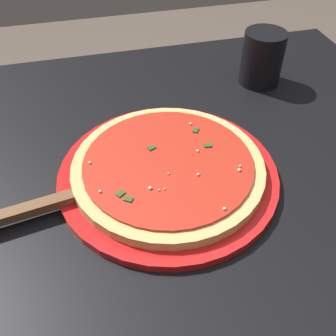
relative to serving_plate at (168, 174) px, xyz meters
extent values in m
cube|color=black|center=(0.36, -0.43, -0.39)|extent=(0.06, 0.06, 0.71)
cube|color=black|center=(0.36, 0.34, -0.39)|extent=(0.06, 0.06, 0.71)
cube|color=black|center=(-0.05, -0.04, -0.02)|extent=(0.96, 0.91, 0.03)
cylinder|color=red|center=(0.00, 0.00, 0.00)|extent=(0.33, 0.33, 0.01)
cylinder|color=#DBB26B|center=(0.00, 0.00, 0.01)|extent=(0.29, 0.29, 0.02)
cylinder|color=red|center=(0.00, 0.00, 0.02)|extent=(0.25, 0.25, 0.00)
sphere|color=#EFEACC|center=(-0.05, 0.04, 0.03)|extent=(0.01, 0.01, 0.01)
sphere|color=#EFEACC|center=(-0.05, 0.03, 0.03)|extent=(0.00, 0.00, 0.00)
sphere|color=#EFEACC|center=(-0.04, -0.03, 0.03)|extent=(0.00, 0.00, 0.00)
sphere|color=#EFEACC|center=(-0.04, -0.10, 0.03)|extent=(0.01, 0.01, 0.01)
sphere|color=#EFEACC|center=(-0.03, 0.01, 0.03)|extent=(0.00, 0.00, 0.00)
sphere|color=#EFEACC|center=(0.08, -0.06, 0.03)|extent=(0.00, 0.00, 0.00)
sphere|color=#EFEACC|center=(-0.04, -0.10, 0.03)|extent=(0.00, 0.00, 0.00)
sphere|color=#EFEACC|center=(0.01, -0.05, 0.03)|extent=(0.00, 0.00, 0.00)
sphere|color=#EFEACC|center=(0.02, 0.11, 0.03)|extent=(0.00, 0.00, 0.00)
sphere|color=#EFEACC|center=(-0.04, 0.11, 0.03)|extent=(0.00, 0.00, 0.00)
sphere|color=#EFEACC|center=(-0.06, 0.02, 0.03)|extent=(0.00, 0.00, 0.00)
sphere|color=#EFEACC|center=(-0.11, -0.05, 0.03)|extent=(0.00, 0.00, 0.00)
cube|color=#23561E|center=(0.02, -0.07, 0.03)|extent=(0.01, 0.01, 0.00)
cube|color=#23561E|center=(-0.05, 0.08, 0.03)|extent=(0.01, 0.01, 0.00)
cube|color=#23561E|center=(0.04, 0.02, 0.03)|extent=(0.01, 0.01, 0.00)
cube|color=#23561E|center=(-0.06, 0.07, 0.03)|extent=(0.01, 0.01, 0.00)
cube|color=#23561E|center=(0.06, -0.06, 0.03)|extent=(0.01, 0.01, 0.00)
cube|color=silver|center=(-0.01, 0.09, 0.01)|extent=(0.08, 0.10, 0.00)
cube|color=brown|center=(-0.03, 0.20, 0.01)|extent=(0.04, 0.13, 0.01)
cylinder|color=black|center=(0.23, -0.25, 0.05)|extent=(0.08, 0.08, 0.11)
camera|label=1|loc=(-0.41, 0.10, 0.42)|focal=41.48mm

